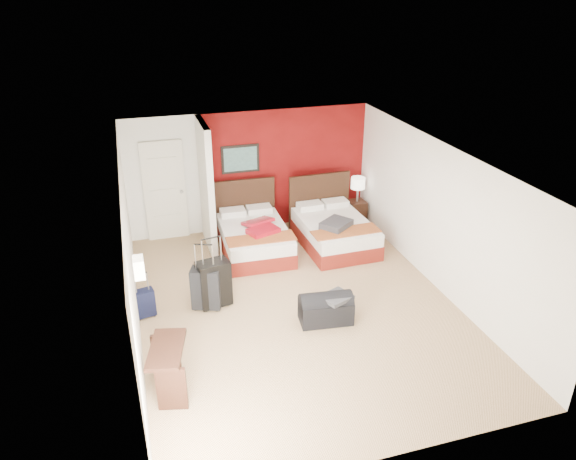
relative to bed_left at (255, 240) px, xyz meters
name	(u,v)px	position (x,y,z in m)	size (l,w,h in m)	color
ground	(297,306)	(0.21, -2.05, -0.27)	(6.50, 6.50, 0.00)	tan
room_walls	(194,212)	(-1.19, -0.63, 0.99)	(5.02, 6.52, 2.50)	white
red_accent_panel	(285,168)	(0.96, 1.18, 0.98)	(3.50, 0.04, 2.50)	maroon
partition_wall	(206,187)	(-0.79, 0.56, 0.98)	(0.12, 1.20, 2.50)	silver
entry_door	(165,191)	(-1.54, 1.15, 0.76)	(0.82, 0.06, 2.05)	silver
bed_left	(255,240)	(0.00, 0.00, 0.00)	(1.24, 1.77, 0.53)	white
bed_right	(335,233)	(1.59, -0.18, 0.01)	(1.27, 1.81, 0.54)	white
red_suitcase_open	(261,227)	(0.10, -0.10, 0.31)	(0.56, 0.77, 0.10)	#A30E1D
jacket_bundle	(336,224)	(1.49, -0.48, 0.34)	(0.55, 0.44, 0.13)	#3C3B41
nightstand	(356,212)	(2.45, 0.73, -0.01)	(0.36, 0.36, 0.50)	black
table_lamp	(358,190)	(2.45, 0.73, 0.50)	(0.30, 0.30, 0.54)	white
suitcase_black	(214,285)	(-1.07, -1.64, 0.12)	(0.51, 0.32, 0.77)	black
suitcase_charcoal	(206,289)	(-1.20, -1.68, 0.08)	(0.46, 0.29, 0.68)	black
suitcase_navy	(144,304)	(-2.18, -1.65, -0.05)	(0.32, 0.19, 0.44)	black
duffel_bag	(326,310)	(0.51, -2.59, -0.06)	(0.81, 0.43, 0.41)	black
jacket_draped	(337,297)	(0.66, -2.64, 0.17)	(0.43, 0.37, 0.06)	#393A3E
desk	(169,369)	(-1.97, -3.48, 0.08)	(0.41, 0.82, 0.69)	#321910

